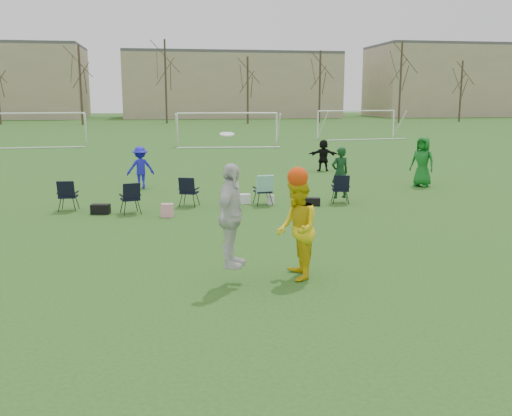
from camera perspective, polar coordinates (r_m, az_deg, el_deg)
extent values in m
plane|color=#26551A|center=(10.59, -4.57, -8.27)|extent=(260.00, 260.00, 0.00)
imported|color=#1C1AC9|center=(22.64, -11.48, 3.98)|extent=(1.17, 0.82, 1.64)
imported|color=#12661D|center=(23.64, 16.31, 4.46)|extent=(1.11, 1.15, 1.98)
imported|color=black|center=(27.81, 6.75, 5.25)|extent=(1.47, 0.68, 1.52)
imported|color=silver|center=(10.59, -2.53, -0.80)|extent=(0.90, 1.24, 1.96)
imported|color=yellow|center=(11.04, 4.12, -2.13)|extent=(0.80, 1.00, 1.97)
sphere|color=#ED3F0C|center=(10.86, 4.19, 3.10)|extent=(0.39, 0.39, 0.39)
cylinder|color=white|center=(10.43, -2.91, 7.37)|extent=(0.27, 0.27, 0.08)
imported|color=#0F3818|center=(19.38, 8.40, 3.51)|extent=(0.70, 0.53, 1.72)
cube|color=black|center=(18.00, -15.28, -0.11)|extent=(0.60, 0.40, 0.30)
cube|color=pink|center=(17.12, -8.87, -0.23)|extent=(0.39, 0.28, 0.40)
cube|color=#0F381B|center=(17.99, -2.40, 0.23)|extent=(0.51, 0.38, 0.28)
cube|color=white|center=(19.09, -1.23, 0.92)|extent=(0.45, 0.34, 0.32)
cylinder|color=white|center=(19.01, 1.47, 0.85)|extent=(0.26, 0.26, 0.30)
cube|color=black|center=(18.80, 5.67, 0.62)|extent=(0.55, 0.37, 0.26)
cube|color=black|center=(18.81, -18.28, 1.21)|extent=(0.64, 0.64, 0.96)
cube|color=black|center=(17.83, -12.47, 0.99)|extent=(0.73, 0.73, 0.96)
cube|color=black|center=(18.75, -6.71, 1.66)|extent=(0.77, 0.77, 0.96)
cube|color=black|center=(18.84, 0.69, 1.78)|extent=(0.66, 0.66, 0.96)
cube|color=black|center=(19.36, 8.44, 1.91)|extent=(0.70, 0.70, 0.96)
cylinder|color=white|center=(44.69, -16.66, 7.56)|extent=(0.12, 0.12, 2.40)
cylinder|color=white|center=(44.94, -21.45, 8.81)|extent=(7.28, 0.76, 0.12)
cylinder|color=white|center=(42.30, -7.86, 7.74)|extent=(0.12, 0.12, 2.40)
cylinder|color=white|center=(42.62, 2.08, 7.86)|extent=(0.12, 0.12, 2.40)
cylinder|color=white|center=(42.26, -2.89, 9.46)|extent=(7.29, 0.63, 0.12)
cylinder|color=white|center=(49.31, 6.21, 8.22)|extent=(0.12, 0.12, 2.40)
cylinder|color=white|center=(52.65, 13.59, 8.15)|extent=(0.12, 0.12, 2.40)
cylinder|color=white|center=(50.84, 10.06, 9.55)|extent=(7.25, 1.13, 0.12)
cylinder|color=#382B21|center=(79.15, -17.14, 11.63)|extent=(0.28, 0.28, 10.20)
cylinder|color=#382B21|center=(81.51, -9.02, 12.36)|extent=(0.28, 0.28, 11.40)
cylinder|color=#382B21|center=(79.36, -0.84, 11.67)|extent=(0.28, 0.28, 9.00)
cylinder|color=#382B21|center=(84.62, 6.40, 11.96)|extent=(0.28, 0.28, 10.20)
cylinder|color=#382B21|center=(85.47, 14.25, 12.09)|extent=(0.28, 0.28, 11.40)
cylinder|color=#382B21|center=(92.98, 19.80, 10.93)|extent=(0.28, 0.28, 9.00)
cube|color=tan|center=(106.76, -2.54, 12.00)|extent=(38.00, 16.00, 11.00)
cube|color=tan|center=(119.80, 18.80, 11.81)|extent=(30.00, 16.00, 13.00)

